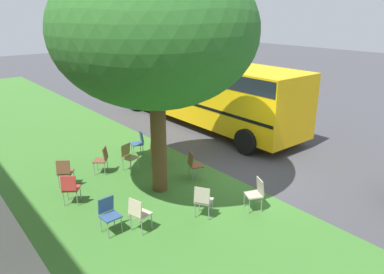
# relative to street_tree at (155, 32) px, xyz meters

# --- Properties ---
(ground) EXTENTS (80.00, 80.00, 0.00)m
(ground) POSITION_rel_street_tree_xyz_m (-0.91, -2.43, -4.47)
(ground) COLOR #424247
(grass_verge) EXTENTS (48.00, 6.00, 0.01)m
(grass_verge) POSITION_rel_street_tree_xyz_m (-0.91, 0.77, -4.47)
(grass_verge) COLOR #3D752D
(grass_verge) RESTS_ON ground
(street_tree) EXTENTS (5.33, 5.33, 6.46)m
(street_tree) POSITION_rel_street_tree_xyz_m (0.00, 0.00, 0.00)
(street_tree) COLOR brown
(street_tree) RESTS_ON ground
(chair_0) EXTENTS (0.52, 0.52, 0.88)m
(chair_0) POSITION_rel_street_tree_xyz_m (2.74, -0.94, -3.96)
(chair_0) COLOR #335184
(chair_0) RESTS_ON ground
(chair_1) EXTENTS (0.58, 0.58, 0.88)m
(chair_1) POSITION_rel_street_tree_xyz_m (0.79, 2.36, -3.96)
(chair_1) COLOR #B7332D
(chair_1) RESTS_ON ground
(chair_2) EXTENTS (0.50, 0.50, 0.88)m
(chair_2) POSITION_rel_street_tree_xyz_m (1.60, -0.99, -3.96)
(chair_2) COLOR #C64C1E
(chair_2) RESTS_ON ground
(chair_3) EXTENTS (0.54, 0.54, 0.88)m
(chair_3) POSITION_rel_street_tree_xyz_m (-0.06, -1.24, -3.96)
(chair_3) COLOR brown
(chair_3) RESTS_ON ground
(chair_4) EXTENTS (0.58, 0.58, 0.88)m
(chair_4) POSITION_rel_street_tree_xyz_m (1.92, 2.09, -3.96)
(chair_4) COLOR brown
(chair_4) RESTS_ON ground
(chair_5) EXTENTS (0.57, 0.58, 0.88)m
(chair_5) POSITION_rel_street_tree_xyz_m (-1.96, 0.01, -3.96)
(chair_5) COLOR #ADA393
(chair_5) RESTS_ON ground
(chair_6) EXTENTS (0.51, 0.52, 0.88)m
(chair_6) POSITION_rel_street_tree_xyz_m (-1.47, 1.60, -3.96)
(chair_6) COLOR beige
(chair_6) RESTS_ON ground
(chair_7) EXTENTS (0.58, 0.59, 0.88)m
(chair_7) POSITION_rel_street_tree_xyz_m (2.11, 0.79, -3.96)
(chair_7) COLOR brown
(chair_7) RESTS_ON ground
(chair_8) EXTENTS (0.53, 0.53, 0.88)m
(chair_8) POSITION_rel_street_tree_xyz_m (1.82, 0.01, -3.96)
(chair_8) COLOR olive
(chair_8) RESTS_ON ground
(chair_9) EXTENTS (0.55, 0.56, 0.88)m
(chair_9) POSITION_rel_street_tree_xyz_m (-2.53, -1.32, -3.96)
(chair_9) COLOR #ADA393
(chair_9) RESTS_ON ground
(chair_10) EXTENTS (0.44, 0.44, 0.88)m
(chair_10) POSITION_rel_street_tree_xyz_m (-1.03, 2.14, -3.96)
(chair_10) COLOR #335184
(chair_10) RESTS_ON ground
(school_bus) EXTENTS (10.40, 2.80, 2.88)m
(school_bus) POSITION_rel_street_tree_xyz_m (4.34, -5.29, -2.71)
(school_bus) COLOR yellow
(school_bus) RESTS_ON ground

